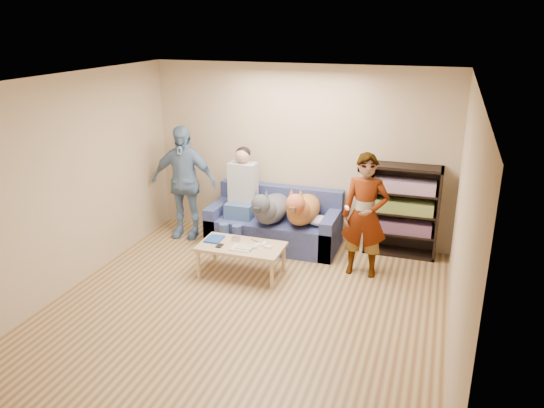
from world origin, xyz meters
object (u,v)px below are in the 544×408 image
(notebook_blue, at_px, (214,239))
(bookshelf, at_px, (402,208))
(person_standing_left, at_px, (183,182))
(camera_silver, at_px, (236,239))
(sofa, at_px, (275,226))
(dog_tan, at_px, (302,209))
(person_standing_right, at_px, (365,216))
(dog_gray, at_px, (270,208))
(person_seated, at_px, (241,194))
(coffee_table, at_px, (241,248))

(notebook_blue, xyz_separation_m, bookshelf, (2.30, 1.30, 0.25))
(person_standing_left, bearing_deg, camera_silver, -41.25)
(camera_silver, bearing_deg, sofa, 77.59)
(dog_tan, bearing_deg, person_standing_right, -24.74)
(dog_gray, relative_size, dog_tan, 1.07)
(person_standing_left, relative_size, dog_tan, 1.47)
(person_standing_left, bearing_deg, person_seated, -5.22)
(dog_tan, distance_m, coffee_table, 1.15)
(camera_silver, xyz_separation_m, bookshelf, (2.02, 1.23, 0.23))
(dog_tan, height_order, coffee_table, dog_tan)
(sofa, relative_size, coffee_table, 1.73)
(sofa, bearing_deg, person_seated, -165.38)
(notebook_blue, height_order, person_seated, person_seated)
(notebook_blue, bearing_deg, camera_silver, 14.04)
(notebook_blue, height_order, dog_gray, dog_gray)
(person_standing_left, bearing_deg, bookshelf, 1.17)
(person_standing_left, distance_m, person_seated, 0.93)
(person_standing_right, height_order, bookshelf, person_standing_right)
(camera_silver, height_order, person_seated, person_seated)
(dog_tan, xyz_separation_m, bookshelf, (1.35, 0.37, 0.03))
(person_standing_right, xyz_separation_m, person_seated, (-1.88, 0.45, -0.04))
(person_standing_right, xyz_separation_m, notebook_blue, (-1.89, -0.49, -0.38))
(coffee_table, bearing_deg, person_standing_right, 19.84)
(camera_silver, distance_m, bookshelf, 2.37)
(person_seated, bearing_deg, person_standing_left, -179.96)
(coffee_table, bearing_deg, camera_silver, 135.00)
(person_standing_right, bearing_deg, person_seated, 166.01)
(person_standing_right, xyz_separation_m, dog_tan, (-0.94, 0.43, -0.16))
(bookshelf, bearing_deg, notebook_blue, -150.57)
(person_standing_right, distance_m, sofa, 1.60)
(camera_silver, relative_size, coffee_table, 0.10)
(notebook_blue, bearing_deg, person_seated, 89.20)
(person_standing_left, bearing_deg, person_standing_right, -14.32)
(camera_silver, distance_m, coffee_table, 0.18)
(person_standing_left, distance_m, dog_gray, 1.44)
(person_seated, xyz_separation_m, coffee_table, (0.39, -0.99, -0.40))
(camera_silver, relative_size, dog_gray, 0.09)
(person_standing_right, distance_m, dog_gray, 1.43)
(sofa, distance_m, dog_gray, 0.44)
(dog_gray, bearing_deg, bookshelf, 14.95)
(person_standing_right, distance_m, coffee_table, 1.64)
(person_seated, height_order, coffee_table, person_seated)
(person_standing_left, distance_m, dog_tan, 1.87)
(sofa, height_order, coffee_table, sofa)
(sofa, height_order, person_seated, person_seated)
(person_seated, height_order, dog_gray, person_seated)
(dog_tan, bearing_deg, person_seated, 179.13)
(notebook_blue, xyz_separation_m, coffee_table, (0.40, -0.05, -0.06))
(person_seated, xyz_separation_m, dog_tan, (0.94, -0.01, -0.12))
(notebook_blue, xyz_separation_m, dog_gray, (0.51, 0.82, 0.21))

